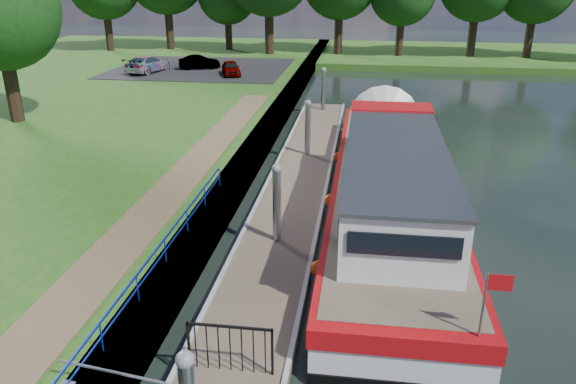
# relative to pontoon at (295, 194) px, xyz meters

# --- Properties ---
(bank_edge) EXTENTS (1.10, 90.00, 0.78)m
(bank_edge) POSITION_rel_pontoon_xyz_m (-2.55, 2.00, 0.20)
(bank_edge) COLOR #473D2D
(bank_edge) RESTS_ON ground
(far_bank) EXTENTS (60.00, 18.00, 0.60)m
(far_bank) POSITION_rel_pontoon_xyz_m (12.00, 39.00, 0.12)
(far_bank) COLOR #265117
(far_bank) RESTS_ON ground
(footpath) EXTENTS (1.60, 40.00, 0.05)m
(footpath) POSITION_rel_pontoon_xyz_m (-4.40, -5.00, 0.62)
(footpath) COLOR brown
(footpath) RESTS_ON riverbank
(carpark) EXTENTS (14.00, 12.00, 0.06)m
(carpark) POSITION_rel_pontoon_xyz_m (-11.00, 25.00, 0.62)
(carpark) COLOR black
(carpark) RESTS_ON riverbank
(blue_fence) EXTENTS (0.04, 18.04, 0.72)m
(blue_fence) POSITION_rel_pontoon_xyz_m (-2.75, -10.00, 1.13)
(blue_fence) COLOR #0C2DBF
(blue_fence) RESTS_ON riverbank
(pontoon) EXTENTS (2.50, 30.00, 0.56)m
(pontoon) POSITION_rel_pontoon_xyz_m (0.00, 0.00, 0.00)
(pontoon) COLOR brown
(pontoon) RESTS_ON ground
(mooring_piles) EXTENTS (0.30, 27.30, 3.55)m
(mooring_piles) POSITION_rel_pontoon_xyz_m (0.00, 0.00, 1.10)
(mooring_piles) COLOR gray
(mooring_piles) RESTS_ON ground
(gate_panel) EXTENTS (1.85, 0.05, 1.15)m
(gate_panel) POSITION_rel_pontoon_xyz_m (-0.00, -10.80, 0.97)
(gate_panel) COLOR black
(gate_panel) RESTS_ON ground
(barge) EXTENTS (4.36, 21.15, 4.78)m
(barge) POSITION_rel_pontoon_xyz_m (3.60, -0.16, 0.90)
(barge) COLOR black
(barge) RESTS_ON ground
(car_a) EXTENTS (2.21, 3.38, 1.07)m
(car_a) POSITION_rel_pontoon_xyz_m (-7.75, 21.97, 1.19)
(car_a) COLOR #999999
(car_a) RESTS_ON carpark
(car_b) EXTENTS (3.49, 2.19, 1.09)m
(car_b) POSITION_rel_pontoon_xyz_m (-10.97, 24.44, 1.19)
(car_b) COLOR #999999
(car_b) RESTS_ON carpark
(car_c) EXTENTS (2.76, 4.71, 1.28)m
(car_c) POSITION_rel_pontoon_xyz_m (-14.55, 22.41, 1.29)
(car_c) COLOR #999999
(car_c) RESTS_ON carpark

